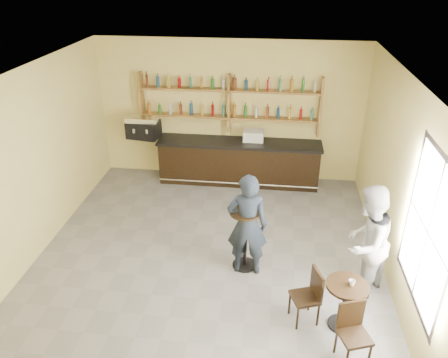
# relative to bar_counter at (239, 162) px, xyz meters

# --- Properties ---
(floor) EXTENTS (7.00, 7.00, 0.00)m
(floor) POSITION_rel_bar_counter_xyz_m (-0.26, -3.15, -0.50)
(floor) COLOR slate
(floor) RESTS_ON ground
(ceiling) EXTENTS (7.00, 7.00, 0.00)m
(ceiling) POSITION_rel_bar_counter_xyz_m (-0.26, -3.15, 2.70)
(ceiling) COLOR white
(ceiling) RESTS_ON wall_back
(wall_back) EXTENTS (7.00, 0.00, 7.00)m
(wall_back) POSITION_rel_bar_counter_xyz_m (-0.26, 0.35, 1.10)
(wall_back) COLOR #E7D783
(wall_back) RESTS_ON floor
(wall_left) EXTENTS (0.00, 7.00, 7.00)m
(wall_left) POSITION_rel_bar_counter_xyz_m (-3.26, -3.15, 1.10)
(wall_left) COLOR #E7D783
(wall_left) RESTS_ON floor
(wall_right) EXTENTS (0.00, 7.00, 7.00)m
(wall_right) POSITION_rel_bar_counter_xyz_m (2.74, -3.15, 1.10)
(wall_right) COLOR #E7D783
(wall_right) RESTS_ON floor
(window_pane) EXTENTS (0.00, 2.00, 2.00)m
(window_pane) POSITION_rel_bar_counter_xyz_m (2.73, -4.35, 1.20)
(window_pane) COLOR white
(window_pane) RESTS_ON wall_right
(window_frame) EXTENTS (0.04, 1.70, 2.10)m
(window_frame) POSITION_rel_bar_counter_xyz_m (2.73, -4.35, 1.20)
(window_frame) COLOR black
(window_frame) RESTS_ON wall_right
(shelf_unit) EXTENTS (4.00, 0.26, 1.40)m
(shelf_unit) POSITION_rel_bar_counter_xyz_m (-0.26, 0.22, 1.31)
(shelf_unit) COLOR brown
(shelf_unit) RESTS_ON wall_back
(liquor_bottles) EXTENTS (3.68, 0.10, 1.00)m
(liquor_bottles) POSITION_rel_bar_counter_xyz_m (-0.26, 0.22, 1.48)
(liquor_bottles) COLOR #8C5919
(liquor_bottles) RESTS_ON shelf_unit
(bar_counter) EXTENTS (3.71, 0.72, 1.00)m
(bar_counter) POSITION_rel_bar_counter_xyz_m (0.00, 0.00, 0.00)
(bar_counter) COLOR black
(bar_counter) RESTS_ON floor
(espresso_machine) EXTENTS (0.77, 0.56, 0.51)m
(espresso_machine) POSITION_rel_bar_counter_xyz_m (-2.21, 0.00, 0.76)
(espresso_machine) COLOR black
(espresso_machine) RESTS_ON bar_counter
(pastry_case) EXTENTS (0.49, 0.41, 0.28)m
(pastry_case) POSITION_rel_bar_counter_xyz_m (0.32, 0.00, 0.64)
(pastry_case) COLOR silver
(pastry_case) RESTS_ON bar_counter
(pedestal_table) EXTENTS (0.56, 0.56, 1.10)m
(pedestal_table) POSITION_rel_bar_counter_xyz_m (0.39, -3.13, 0.05)
(pedestal_table) COLOR black
(pedestal_table) RESTS_ON floor
(napkin) EXTENTS (0.18, 0.18, 0.00)m
(napkin) POSITION_rel_bar_counter_xyz_m (0.39, -3.13, 0.60)
(napkin) COLOR white
(napkin) RESTS_ON pedestal_table
(donut) EXTENTS (0.16, 0.16, 0.05)m
(donut) POSITION_rel_bar_counter_xyz_m (0.40, -3.14, 0.63)
(donut) COLOR gold
(donut) RESTS_ON napkin
(cup_pedestal) EXTENTS (0.15, 0.15, 0.09)m
(cup_pedestal) POSITION_rel_bar_counter_xyz_m (0.53, -3.03, 0.65)
(cup_pedestal) COLOR white
(cup_pedestal) RESTS_ON pedestal_table
(man_main) EXTENTS (0.67, 0.45, 1.81)m
(man_main) POSITION_rel_bar_counter_xyz_m (0.42, -3.24, 0.40)
(man_main) COLOR black
(man_main) RESTS_ON floor
(cafe_table) EXTENTS (0.77, 0.77, 0.75)m
(cafe_table) POSITION_rel_bar_counter_xyz_m (1.88, -4.32, -0.13)
(cafe_table) COLOR black
(cafe_table) RESTS_ON floor
(cup_cafe) EXTENTS (0.11, 0.11, 0.08)m
(cup_cafe) POSITION_rel_bar_counter_xyz_m (1.93, -4.32, 0.28)
(cup_cafe) COLOR white
(cup_cafe) RESTS_ON cafe_table
(chair_west) EXTENTS (0.47, 0.47, 0.85)m
(chair_west) POSITION_rel_bar_counter_xyz_m (1.33, -4.27, -0.08)
(chair_west) COLOR black
(chair_west) RESTS_ON floor
(chair_south) EXTENTS (0.47, 0.47, 0.85)m
(chair_south) POSITION_rel_bar_counter_xyz_m (1.93, -4.92, -0.07)
(chair_south) COLOR black
(chair_south) RESTS_ON floor
(patron_second) EXTENTS (1.11, 1.15, 1.86)m
(patron_second) POSITION_rel_bar_counter_xyz_m (2.22, -3.54, 0.43)
(patron_second) COLOR #ADADB2
(patron_second) RESTS_ON floor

